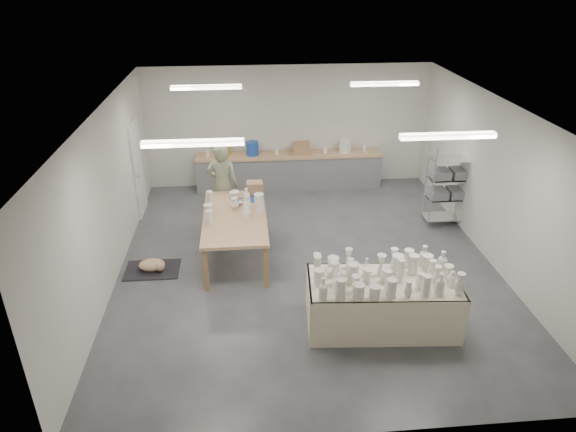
{
  "coord_description": "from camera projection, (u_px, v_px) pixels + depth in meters",
  "views": [
    {
      "loc": [
        -1.11,
        -8.33,
        5.17
      ],
      "look_at": [
        -0.36,
        -0.07,
        1.05
      ],
      "focal_mm": 32.0,
      "sensor_mm": 36.0,
      "label": 1
    }
  ],
  "objects": [
    {
      "name": "drying_table",
      "position": [
        382.0,
        300.0,
        7.94
      ],
      "size": [
        2.38,
        1.25,
        1.18
      ],
      "rotation": [
        0.0,
        0.0,
        -0.07
      ],
      "color": "olive",
      "rests_on": "ground"
    },
    {
      "name": "room",
      "position": [
        302.0,
        160.0,
        8.97
      ],
      "size": [
        8.0,
        8.02,
        3.0
      ],
      "color": "#424449",
      "rests_on": "ground"
    },
    {
      "name": "cat",
      "position": [
        153.0,
        265.0,
        9.51
      ],
      "size": [
        0.5,
        0.38,
        0.21
      ],
      "rotation": [
        0.0,
        0.0,
        0.08
      ],
      "color": "white",
      "rests_on": "rug"
    },
    {
      "name": "red_stool",
      "position": [
        225.0,
        207.0,
        11.34
      ],
      "size": [
        0.46,
        0.46,
        0.34
      ],
      "rotation": [
        0.0,
        0.0,
        -0.33
      ],
      "color": "maroon",
      "rests_on": "ground"
    },
    {
      "name": "wire_shelf",
      "position": [
        448.0,
        184.0,
        10.91
      ],
      "size": [
        0.88,
        0.48,
        1.8
      ],
      "color": "silver",
      "rests_on": "ground"
    },
    {
      "name": "work_table",
      "position": [
        237.0,
        212.0,
        9.77
      ],
      "size": [
        1.18,
        2.36,
        1.26
      ],
      "rotation": [
        0.0,
        0.0,
        0.0
      ],
      "color": "#AF7F55",
      "rests_on": "ground"
    },
    {
      "name": "rug",
      "position": [
        153.0,
        270.0,
        9.57
      ],
      "size": [
        1.0,
        0.7,
        0.02
      ],
      "primitive_type": "cube",
      "color": "black",
      "rests_on": "ground"
    },
    {
      "name": "potter",
      "position": [
        223.0,
        186.0,
        10.82
      ],
      "size": [
        0.75,
        0.56,
        1.86
      ],
      "primitive_type": "imported",
      "rotation": [
        0.0,
        0.0,
        2.95
      ],
      "color": "gray",
      "rests_on": "ground"
    },
    {
      "name": "back_counter",
      "position": [
        289.0,
        170.0,
        12.88
      ],
      "size": [
        4.6,
        0.6,
        1.24
      ],
      "color": "#AF7F55",
      "rests_on": "ground"
    }
  ]
}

